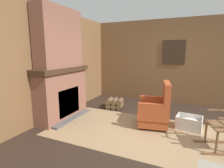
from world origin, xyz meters
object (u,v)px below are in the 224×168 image
object	(u,v)px
firewood_stack	(115,103)
oil_lamp_vase	(53,64)
armchair	(155,111)
storage_case	(63,64)
laundry_basket	(189,123)

from	to	relation	value
firewood_stack	oil_lamp_vase	size ratio (longest dim) A/B	1.93
armchair	storage_case	bearing A→B (deg)	-3.43
laundry_basket	oil_lamp_vase	size ratio (longest dim) A/B	2.03
laundry_basket	oil_lamp_vase	distance (m)	3.33
firewood_stack	storage_case	world-z (taller)	storage_case
armchair	laundry_basket	world-z (taller)	armchair
firewood_stack	laundry_basket	xyz separation A→B (m)	(2.04, -0.67, -0.00)
armchair	firewood_stack	world-z (taller)	armchair
oil_lamp_vase	armchair	bearing A→B (deg)	15.32
armchair	firewood_stack	xyz separation A→B (m)	(-1.34, 0.82, -0.22)
firewood_stack	oil_lamp_vase	world-z (taller)	oil_lamp_vase
firewood_stack	oil_lamp_vase	xyz separation A→B (m)	(-0.95, -1.45, 1.24)
firewood_stack	storage_case	distance (m)	1.90
oil_lamp_vase	storage_case	size ratio (longest dim) A/B	1.07
firewood_stack	oil_lamp_vase	bearing A→B (deg)	-123.30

